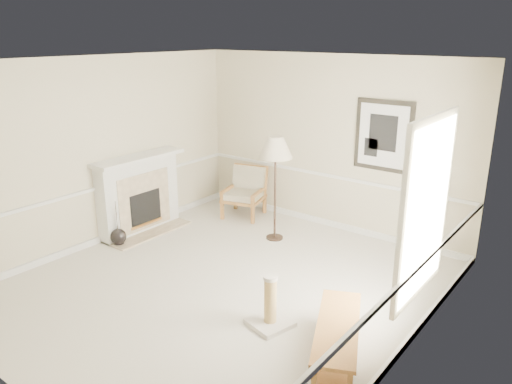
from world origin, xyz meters
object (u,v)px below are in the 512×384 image
bench (337,336)px  scratching_post (270,310)px  floor_vase (118,237)px  floor_lamp (276,150)px  armchair (246,189)px

bench → scratching_post: (-0.91, 0.08, -0.07)m
floor_vase → bench: (4.13, -0.45, 0.13)m
floor_lamp → scratching_post: 2.84m
floor_vase → bench: floor_vase is taller
floor_lamp → floor_vase: bearing=-136.2°
armchair → floor_lamp: (1.08, -0.60, 1.00)m
floor_lamp → bench: bearing=-43.0°
scratching_post → floor_lamp: bearing=124.4°
armchair → floor_lamp: floor_lamp is taller
armchair → floor_vase: bearing=-123.0°
floor_vase → bench: size_ratio=0.51×
bench → armchair: bearing=140.9°
floor_vase → armchair: bearing=72.8°
floor_lamp → scratching_post: floor_lamp is taller
armchair → scratching_post: armchair is taller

